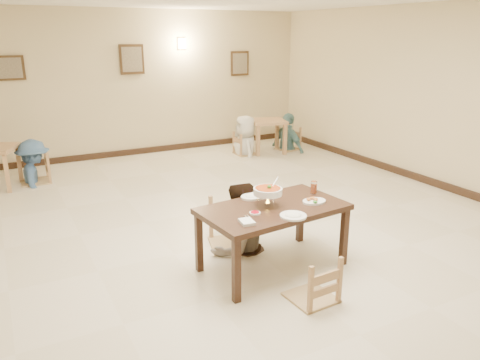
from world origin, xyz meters
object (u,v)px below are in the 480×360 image
bg_chair_rr (288,129)px  bg_chair_lr (32,154)px  bg_diner_b (30,140)px  main_diner (239,184)px  bg_chair_rl (245,134)px  curry_warmer (268,191)px  bg_table_right (268,126)px  chair_far (231,204)px  main_table (273,213)px  drink_glass (314,188)px  bg_diner_c (245,116)px  chair_near (313,257)px  bg_diner_d (289,113)px

bg_chair_rr → bg_chair_lr: bearing=-101.4°
bg_chair_rr → bg_diner_b: size_ratio=0.62×
main_diner → bg_chair_rl: bearing=-132.6°
bg_chair_lr → curry_warmer: bearing=23.5°
bg_table_right → bg_chair_lr: size_ratio=0.87×
chair_far → bg_table_right: size_ratio=1.22×
main_table → bg_chair_rl: bg_chair_rl is taller
main_table → main_diner: main_diner is taller
drink_glass → bg_chair_rr: size_ratio=0.16×
bg_chair_rl → bg_diner_c: bg_diner_c is taller
chair_far → main_diner: bearing=-55.2°
main_table → chair_far: bearing=95.9°
chair_far → bg_diner_c: 4.60m
bg_chair_rl → bg_chair_rr: size_ratio=0.96×
bg_diner_c → bg_chair_lr: bearing=-78.0°
bg_chair_lr → bg_chair_rr: size_ratio=1.08×
chair_near → bg_diner_d: 6.27m
curry_warmer → chair_near: bearing=-86.8°
bg_chair_rr → bg_table_right: bearing=-101.8°
curry_warmer → drink_glass: (0.69, 0.11, -0.10)m
drink_glass → bg_table_right: (2.08, 4.47, -0.21)m
main_diner → bg_diner_d: main_diner is taller
main_table → bg_chair_rr: 5.64m
curry_warmer → bg_chair_lr: 5.01m
bg_chair_lr → bg_diner_d: 5.29m
bg_chair_rl → bg_diner_d: size_ratio=0.55×
bg_chair_lr → bg_diner_d: size_ratio=0.62×
drink_glass → bg_chair_lr: (-2.68, 4.48, -0.29)m
drink_glass → bg_diner_c: 4.79m
chair_near → curry_warmer: curry_warmer is taller
chair_near → main_table: bearing=-93.3°
main_diner → bg_diner_c: (2.29, 4.07, 0.02)m
bg_table_right → bg_diner_b: bg_diner_b is taller
main_diner → bg_diner_d: (3.35, 4.01, -0.01)m
chair_far → bg_chair_rl: 4.59m
bg_chair_rr → bg_diner_d: size_ratio=0.58×
bg_diner_c → bg_diner_d: bearing=97.8°
main_table → bg_chair_rr: bg_chair_rr is taller
bg_diner_c → bg_chair_rr: bearing=97.8°
bg_table_right → bg_chair_rl: 0.55m
chair_far → bg_chair_rr: chair_far is taller
bg_diner_d → bg_chair_rl: bearing=75.8°
chair_near → bg_chair_lr: bg_chair_lr is taller
bg_diner_d → bg_diner_b: bearing=79.2°
main_table → bg_diner_b: bg_diner_b is taller
chair_near → main_diner: size_ratio=0.55×
curry_warmer → drink_glass: 0.70m
bg_chair_rl → bg_diner_b: bearing=92.2°
main_table → chair_near: bearing=-95.5°
bg_chair_lr → bg_chair_rl: bg_chair_lr is taller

